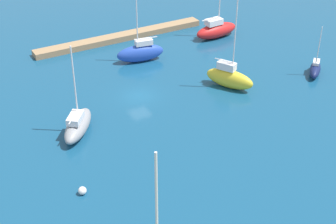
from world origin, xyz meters
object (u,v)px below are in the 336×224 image
sailboat_gray_lone_south (78,125)px  sailboat_yellow_outer_mooring (229,77)px  sailboat_red_far_north (216,30)px  sailboat_navy_east_end (315,69)px  pier_dock (121,37)px  sailboat_blue_far_south (141,52)px  mooring_buoy_white (82,191)px

sailboat_gray_lone_south → sailboat_yellow_outer_mooring: (-20.43, -0.62, 0.28)m
sailboat_red_far_north → sailboat_navy_east_end: bearing=-79.8°
pier_dock → sailboat_yellow_outer_mooring: size_ratio=2.19×
sailboat_gray_lone_south → sailboat_blue_far_south: bearing=-9.7°
pier_dock → sailboat_red_far_north: size_ratio=2.12×
pier_dock → sailboat_yellow_outer_mooring: bearing=104.7°
sailboat_gray_lone_south → mooring_buoy_white: 10.25m
sailboat_navy_east_end → sailboat_red_far_north: sailboat_red_far_north is taller
sailboat_yellow_outer_mooring → mooring_buoy_white: sailboat_yellow_outer_mooring is taller
pier_dock → sailboat_red_far_north: bearing=154.2°
sailboat_blue_far_south → sailboat_gray_lone_south: (14.17, 13.01, -0.26)m
sailboat_gray_lone_south → sailboat_red_far_north: size_ratio=0.79×
sailboat_navy_east_end → sailboat_yellow_outer_mooring: sailboat_yellow_outer_mooring is taller
pier_dock → sailboat_blue_far_south: size_ratio=2.37×
sailboat_blue_far_south → sailboat_yellow_outer_mooring: bearing=126.8°
sailboat_blue_far_south → sailboat_gray_lone_south: size_ratio=1.13×
sailboat_navy_east_end → sailboat_red_far_north: size_ratio=0.53×
sailboat_gray_lone_south → sailboat_yellow_outer_mooring: sailboat_yellow_outer_mooring is taller
sailboat_blue_far_south → mooring_buoy_white: size_ratio=14.82×
sailboat_red_far_north → mooring_buoy_white: (31.51, 24.64, -0.88)m
pier_dock → sailboat_navy_east_end: (-17.43, 23.46, 0.38)m
sailboat_blue_far_south → sailboat_gray_lone_south: 19.24m
sailboat_blue_far_south → sailboat_gray_lone_south: sailboat_blue_far_south is taller
pier_dock → sailboat_red_far_north: sailboat_red_far_north is taller
sailboat_blue_far_south → mooring_buoy_white: bearing=62.4°
pier_dock → mooring_buoy_white: size_ratio=35.07×
mooring_buoy_white → sailboat_blue_far_south: bearing=-127.6°
sailboat_yellow_outer_mooring → sailboat_gray_lone_south: bearing=-116.4°
sailboat_blue_far_south → mooring_buoy_white: (17.47, 22.69, -0.97)m
sailboat_red_far_north → pier_dock: bearing=150.5°
pier_dock → mooring_buoy_white: bearing=59.5°
sailboat_gray_lone_south → sailboat_yellow_outer_mooring: size_ratio=0.82×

